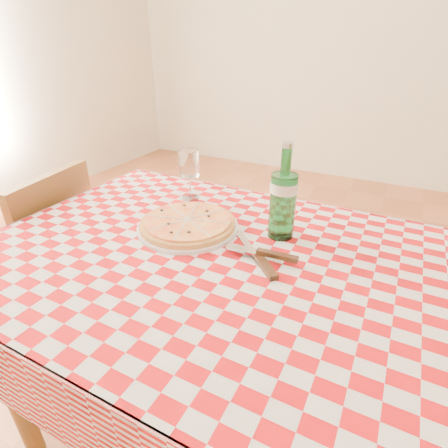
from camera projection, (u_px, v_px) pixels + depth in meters
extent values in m
plane|color=#A45935|center=(221.00, 434.00, 1.25)|extent=(6.00, 6.00, 0.00)
cube|color=white|center=(384.00, 23.00, 2.97)|extent=(5.00, 0.02, 2.80)
cube|color=brown|center=(220.00, 265.00, 0.92)|extent=(1.20, 0.80, 0.04)
cylinder|color=brown|center=(8.00, 379.00, 1.04)|extent=(0.06, 0.06, 0.71)
cylinder|color=brown|center=(150.00, 265.00, 1.58)|extent=(0.06, 0.06, 0.71)
cylinder|color=brown|center=(416.00, 351.00, 1.14)|extent=(0.06, 0.06, 0.71)
cube|color=#96090D|center=(220.00, 257.00, 0.91)|extent=(1.30, 0.90, 0.01)
cube|color=brown|center=(38.00, 269.00, 1.46)|extent=(0.44, 0.44, 0.04)
cylinder|color=brown|center=(102.00, 293.00, 1.65)|extent=(0.03, 0.03, 0.39)
cylinder|color=brown|center=(47.00, 281.00, 1.74)|extent=(0.03, 0.03, 0.39)
cylinder|color=brown|center=(53.00, 343.00, 1.38)|extent=(0.03, 0.03, 0.39)
cube|color=brown|center=(60.00, 228.00, 1.31)|extent=(0.10, 0.38, 0.41)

